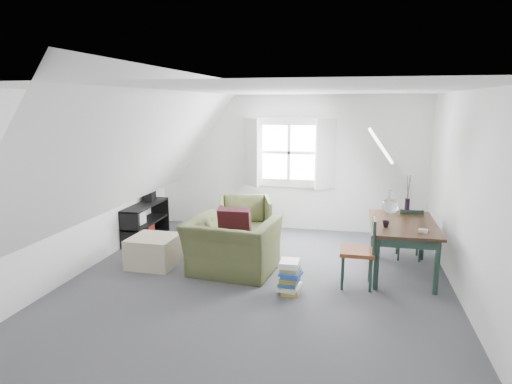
% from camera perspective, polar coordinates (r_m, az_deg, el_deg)
% --- Properties ---
extents(floor, '(5.50, 5.50, 0.00)m').
position_cam_1_polar(floor, '(6.20, 0.26, -11.18)').
color(floor, '#47474C').
rests_on(floor, ground).
extents(ceiling, '(5.50, 5.50, 0.00)m').
position_cam_1_polar(ceiling, '(5.74, 0.28, 12.59)').
color(ceiling, white).
rests_on(ceiling, wall_back).
extents(wall_back, '(5.00, 0.00, 5.00)m').
position_cam_1_polar(wall_back, '(8.52, 4.16, 3.63)').
color(wall_back, white).
rests_on(wall_back, ground).
extents(wall_front, '(5.00, 0.00, 5.00)m').
position_cam_1_polar(wall_front, '(3.29, -9.93, -8.56)').
color(wall_front, white).
rests_on(wall_front, ground).
extents(wall_left, '(0.00, 5.50, 5.50)m').
position_cam_1_polar(wall_left, '(6.81, -20.76, 1.07)').
color(wall_left, white).
rests_on(wall_left, ground).
extents(wall_right, '(0.00, 5.50, 5.50)m').
position_cam_1_polar(wall_right, '(5.86, 24.91, -0.76)').
color(wall_right, white).
rests_on(wall_right, ground).
extents(slope_left, '(3.19, 5.50, 4.48)m').
position_cam_1_polar(slope_left, '(6.28, -13.76, 5.52)').
color(slope_left, white).
rests_on(slope_left, wall_left).
extents(slope_right, '(3.19, 5.50, 4.48)m').
position_cam_1_polar(slope_right, '(5.65, 15.89, 4.84)').
color(slope_right, white).
rests_on(slope_right, wall_right).
extents(dormer_window, '(1.71, 0.35, 1.30)m').
position_cam_1_polar(dormer_window, '(8.42, 4.10, 4.92)').
color(dormer_window, white).
rests_on(dormer_window, wall_back).
extents(skylight, '(0.35, 0.75, 0.47)m').
position_cam_1_polar(skylight, '(6.95, 15.27, 5.70)').
color(skylight, white).
rests_on(skylight, slope_right).
extents(armchair_near, '(1.29, 1.16, 0.77)m').
position_cam_1_polar(armchair_near, '(6.53, -2.99, -10.01)').
color(armchair_near, '#464C28').
rests_on(armchair_near, floor).
extents(armchair_far, '(1.05, 1.06, 0.79)m').
position_cam_1_polar(armchair_far, '(7.86, -1.38, -6.32)').
color(armchair_far, '#464C28').
rests_on(armchair_far, floor).
extents(throw_pillow, '(0.47, 0.29, 0.47)m').
position_cam_1_polar(throw_pillow, '(6.46, -2.70, -3.90)').
color(throw_pillow, '#3B1018').
rests_on(throw_pillow, armchair_near).
extents(ottoman, '(0.67, 0.67, 0.44)m').
position_cam_1_polar(ottoman, '(6.89, -12.63, -7.22)').
color(ottoman, tan).
rests_on(ottoman, floor).
extents(dining_table, '(0.88, 1.47, 0.73)m').
position_cam_1_polar(dining_table, '(6.62, 17.86, -4.46)').
color(dining_table, black).
rests_on(dining_table, floor).
extents(demijohn, '(0.24, 0.24, 0.34)m').
position_cam_1_polar(demijohn, '(6.98, 16.42, -1.56)').
color(demijohn, silver).
rests_on(demijohn, dining_table).
extents(vase_twigs, '(0.07, 0.08, 0.58)m').
position_cam_1_polar(vase_twigs, '(7.11, 18.37, -1.57)').
color(vase_twigs, black).
rests_on(vase_twigs, dining_table).
extents(cup, '(0.10, 0.10, 0.09)m').
position_cam_1_polar(cup, '(6.28, 15.89, -4.25)').
color(cup, black).
rests_on(cup, dining_table).
extents(paper_box, '(0.13, 0.10, 0.04)m').
position_cam_1_polar(paper_box, '(6.18, 20.15, -4.58)').
color(paper_box, white).
rests_on(paper_box, dining_table).
extents(dining_chair_far, '(0.38, 0.38, 0.80)m').
position_cam_1_polar(dining_chair_far, '(7.33, 18.62, -4.80)').
color(dining_chair_far, '#652B13').
rests_on(dining_chair_far, floor).
extents(dining_chair_near, '(0.43, 0.43, 0.92)m').
position_cam_1_polar(dining_chair_near, '(6.06, 12.90, -7.15)').
color(dining_chair_near, '#652B13').
rests_on(dining_chair_near, floor).
extents(media_shelf, '(0.41, 1.23, 0.63)m').
position_cam_1_polar(media_shelf, '(8.18, -13.95, -3.87)').
color(media_shelf, black).
rests_on(media_shelf, floor).
extents(electronics_box, '(0.20, 0.26, 0.19)m').
position_cam_1_polar(electronics_box, '(8.34, -13.20, -0.53)').
color(electronics_box, black).
rests_on(electronics_box, media_shelf).
extents(magazine_stack, '(0.31, 0.37, 0.41)m').
position_cam_1_polar(magazine_stack, '(5.82, 4.26, -10.54)').
color(magazine_stack, '#B29933').
rests_on(magazine_stack, floor).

